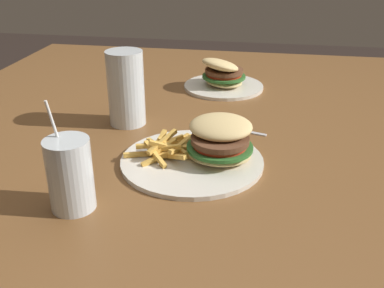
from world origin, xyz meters
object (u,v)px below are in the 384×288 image
object	(u,v)px
meal_plate_near	(206,149)
juice_glass	(70,177)
spoon	(219,125)
meal_plate_far	(223,77)
beer_glass	(126,91)

from	to	relation	value
meal_plate_near	juice_glass	xyz separation A→B (m)	(-0.21, -0.21, 0.03)
spoon	meal_plate_near	bearing A→B (deg)	104.00
spoon	meal_plate_far	bearing A→B (deg)	-69.36
spoon	meal_plate_far	size ratio (longest dim) A/B	0.63
meal_plate_near	juice_glass	bearing A→B (deg)	-134.87
beer_glass	spoon	distance (m)	0.25
meal_plate_near	beer_glass	xyz separation A→B (m)	(-0.23, 0.18, 0.06)
juice_glass	meal_plate_far	distance (m)	0.74
spoon	meal_plate_far	world-z (taller)	meal_plate_far
beer_glass	spoon	xyz separation A→B (m)	(0.24, 0.01, -0.08)
meal_plate_near	meal_plate_far	bearing A→B (deg)	92.12
spoon	beer_glass	bearing A→B (deg)	19.22
beer_glass	spoon	bearing A→B (deg)	3.27
beer_glass	meal_plate_far	distance (m)	0.39
beer_glass	juice_glass	xyz separation A→B (m)	(0.02, -0.39, -0.03)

